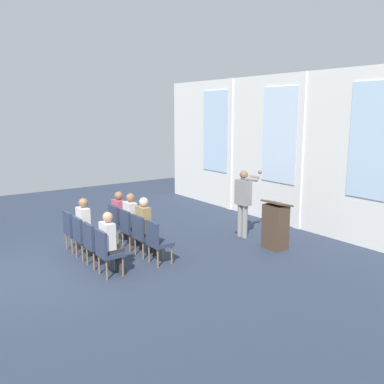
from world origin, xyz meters
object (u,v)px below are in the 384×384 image
Objects in this scene: speaker at (243,198)px; chair_r0_c1 at (129,227)px; audience_r0_c0 at (121,214)px; audience_r0_c2 at (145,223)px; chair_r0_c0 at (118,221)px; audience_r0_c1 at (132,218)px; mic_stand at (241,220)px; lectern at (275,226)px; chair_r1_c2 at (94,242)px; chair_r1_c0 at (73,228)px; audience_r1_c3 at (110,240)px; chair_r0_c2 at (142,233)px; chair_r0_c3 at (157,240)px; audience_r1_c1 at (86,225)px; chair_r1_c1 at (83,235)px; chair_r1_c3 at (107,250)px.

chair_r0_c1 is at bearing -106.04° from speaker.
audience_r0_c2 reaches higher than audience_r0_c0.
chair_r0_c0 is 0.66m from audience_r0_c1.
mic_stand reaches higher than audience_r0_c2.
audience_r0_c2 reaches higher than lectern.
chair_r1_c0 is at bearing 180.00° from chair_r1_c2.
chair_r0_c0 is 0.74× the size of audience_r0_c0.
lectern is at bearing 79.68° from audience_r1_c3.
audience_r0_c1 reaches higher than chair_r0_c1.
chair_r0_c1 is 1.00× the size of chair_r0_c2.
mic_stand is 1.22× the size of audience_r0_c0.
chair_r0_c0 is 1.88m from chair_r0_c3.
audience_r1_c3 is at bearing 2.54° from chair_r1_c0.
chair_r0_c0 is (-1.44, -2.82, -0.47)m from speaker.
audience_r1_c1 reaches higher than chair_r0_c2.
mic_stand is at bearing 92.54° from chair_r0_c2.
chair_r1_c0 is at bearing -90.00° from audience_r0_c0.
audience_r1_c3 is (0.63, -1.05, 0.18)m from chair_r0_c2.
audience_r0_c1 is at bearing 90.00° from audience_r1_c1.
chair_r0_c0 is 1.30m from chair_r1_c1.
chair_r1_c3 is at bearing 0.00° from chair_r1_c2.
chair_r1_c3 is at bearing -31.18° from chair_r0_c0.
audience_r1_c1 reaches higher than audience_r0_c0.
lectern is at bearing 55.16° from chair_r0_c1.
chair_r1_c1 is (0.63, -1.14, 0.00)m from chair_r0_c0.
audience_r0_c2 reaches higher than chair_r0_c3.
chair_r0_c0 is at bearing 90.00° from chair_r1_c0.
chair_r0_c0 is at bearing 120.65° from audience_r1_c1.
audience_r0_c0 is 1.35× the size of chair_r0_c3.
audience_r0_c0 is 1.35× the size of chair_r1_c2.
chair_r1_c0 and chair_r1_c1 have the same top height.
speaker is 4.07m from chair_r1_c1.
audience_r0_c2 reaches higher than chair_r1_c2.
chair_r1_c3 is at bearing 0.00° from chair_r1_c0.
lectern is 0.87× the size of audience_r0_c2.
chair_r0_c2 is (0.63, -0.08, -0.20)m from audience_r0_c1.
audience_r0_c2 is (-0.19, -2.74, -0.27)m from speaker.
audience_r1_c1 reaches higher than chair_r0_c0.
audience_r0_c0 is 0.96× the size of audience_r0_c1.
chair_r1_c3 is (-0.70, -3.94, -0.02)m from lectern.
chair_r1_c3 is (1.88, -1.22, -0.17)m from audience_r0_c0.
speaker is at bearing 73.96° from chair_r0_c1.
speaker reaches higher than audience_r0_c0.
audience_r0_c1 reaches higher than chair_r0_c3.
chair_r0_c1 is 0.70× the size of audience_r1_c1.
speaker reaches higher than audience_r0_c1.
chair_r0_c1 and chair_r1_c0 have the same top height.
chair_r0_c0 and chair_r1_c1 have the same top height.
audience_r0_c0 is 1.35× the size of chair_r0_c2.
speaker is 3.91m from audience_r1_c3.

